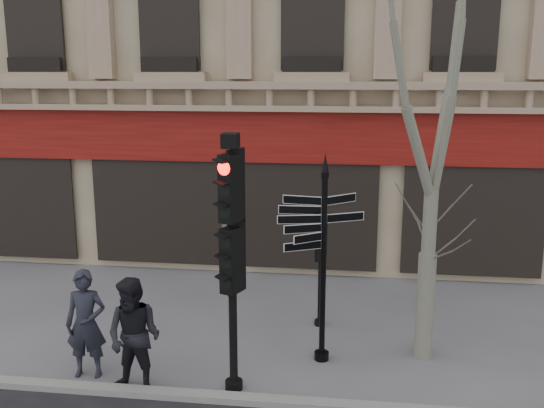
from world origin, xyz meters
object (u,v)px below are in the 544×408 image
(fingerpost, at_px, (324,224))
(traffic_signal_main, at_px, (232,233))
(traffic_signal_secondary, at_px, (321,251))
(pedestrian_a, at_px, (86,324))
(pedestrian_b, at_px, (134,337))
(plane_tree, at_px, (439,57))

(fingerpost, bearing_deg, traffic_signal_main, -154.35)
(traffic_signal_secondary, height_order, pedestrian_a, traffic_signal_secondary)
(fingerpost, bearing_deg, pedestrian_a, 179.34)
(pedestrian_a, height_order, pedestrian_b, pedestrian_b)
(traffic_signal_secondary, relative_size, pedestrian_b, 1.17)
(pedestrian_a, bearing_deg, traffic_signal_secondary, 27.73)
(traffic_signal_main, bearing_deg, traffic_signal_secondary, 87.80)
(plane_tree, height_order, pedestrian_b, plane_tree)
(plane_tree, bearing_deg, pedestrian_a, -165.73)
(pedestrian_a, xyz_separation_m, pedestrian_b, (1.02, -0.44, 0.03))
(traffic_signal_main, height_order, traffic_signal_secondary, traffic_signal_main)
(traffic_signal_main, distance_m, pedestrian_b, 2.34)
(pedestrian_a, bearing_deg, plane_tree, 7.47)
(pedestrian_b, bearing_deg, fingerpost, 37.78)
(pedestrian_a, bearing_deg, fingerpost, 8.81)
(plane_tree, bearing_deg, traffic_signal_main, -153.43)
(plane_tree, height_order, pedestrian_a, plane_tree)
(fingerpost, height_order, pedestrian_b, fingerpost)
(pedestrian_b, bearing_deg, pedestrian_a, 166.53)
(traffic_signal_secondary, xyz_separation_m, pedestrian_b, (-2.85, -3.10, -0.62))
(traffic_signal_secondary, bearing_deg, pedestrian_b, -125.36)
(traffic_signal_main, distance_m, plane_tree, 4.53)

